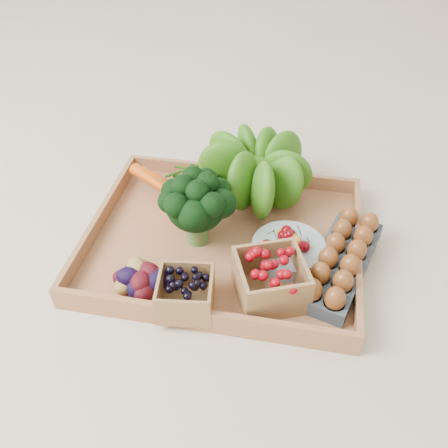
% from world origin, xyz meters
% --- Properties ---
extents(ground, '(4.00, 4.00, 0.00)m').
position_xyz_m(ground, '(0.00, 0.00, 0.00)').
color(ground, beige).
rests_on(ground, ground).
extents(tray, '(0.55, 0.45, 0.01)m').
position_xyz_m(tray, '(0.00, 0.00, 0.01)').
color(tray, '#A56C45').
rests_on(tray, ground).
extents(carrots, '(0.19, 0.14, 0.05)m').
position_xyz_m(carrots, '(-0.12, 0.08, 0.04)').
color(carrots, '#D94E0C').
rests_on(carrots, tray).
extents(lettuce, '(0.17, 0.17, 0.17)m').
position_xyz_m(lettuce, '(0.04, 0.16, 0.10)').
color(lettuce, '#1E510C').
rests_on(lettuce, tray).
extents(broccoli, '(0.15, 0.15, 0.12)m').
position_xyz_m(broccoli, '(-0.05, -0.01, 0.07)').
color(broccoli, black).
rests_on(broccoli, tray).
extents(cherry_bowl, '(0.15, 0.15, 0.04)m').
position_xyz_m(cherry_bowl, '(0.13, -0.03, 0.03)').
color(cherry_bowl, '#8C9EA5').
rests_on(cherry_bowl, tray).
extents(egg_carton, '(0.17, 0.29, 0.03)m').
position_xyz_m(egg_carton, '(0.24, -0.04, 0.03)').
color(egg_carton, '#3A424A').
rests_on(egg_carton, tray).
extents(potatoes, '(0.12, 0.12, 0.07)m').
position_xyz_m(potatoes, '(-0.13, -0.16, 0.05)').
color(potatoes, '#36080F').
rests_on(potatoes, tray).
extents(punnet_blackberry, '(0.11, 0.11, 0.07)m').
position_xyz_m(punnet_blackberry, '(-0.03, -0.18, 0.05)').
color(punnet_blackberry, black).
rests_on(punnet_blackberry, tray).
extents(punnet_raspberry, '(0.16, 0.16, 0.08)m').
position_xyz_m(punnet_raspberry, '(0.11, -0.13, 0.06)').
color(punnet_raspberry, maroon).
rests_on(punnet_raspberry, tray).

